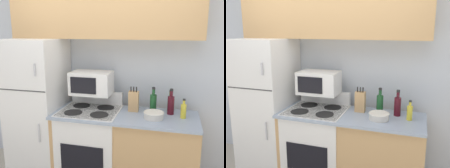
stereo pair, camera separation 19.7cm
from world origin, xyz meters
The scene contains 12 objects.
wall_back centered at (0.00, 0.74, 1.27)m, with size 8.00×0.05×2.55m.
lower_cabinets centered at (0.32, 0.31, 0.46)m, with size 1.66×0.65×0.91m.
refrigerator centered at (-0.83, 0.35, 0.88)m, with size 0.63×0.73×1.76m.
upper_cabinets centered at (0.00, 0.54, 2.12)m, with size 2.29×0.35×0.72m.
stove centered at (-0.11, 0.29, 0.48)m, with size 0.70×0.63×1.08m.
microwave centered at (-0.13, 0.43, 1.23)m, with size 0.49×0.33×0.28m.
knife_block centered at (0.39, 0.42, 1.04)m, with size 0.12×0.08×0.30m.
bowl centered at (0.65, 0.23, 0.95)m, with size 0.23×0.23×0.07m.
bottle_wine_green centered at (0.62, 0.44, 1.03)m, with size 0.08×0.08×0.30m.
bottle_olive_oil centered at (0.81, 0.51, 1.02)m, with size 0.06×0.06×0.26m.
bottle_wine_red centered at (0.82, 0.41, 1.03)m, with size 0.08×0.08×0.30m.
bottle_cooking_spray centered at (0.96, 0.32, 1.00)m, with size 0.06×0.06×0.22m.
Camera 2 is at (1.03, -2.34, 1.89)m, focal length 40.00 mm.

